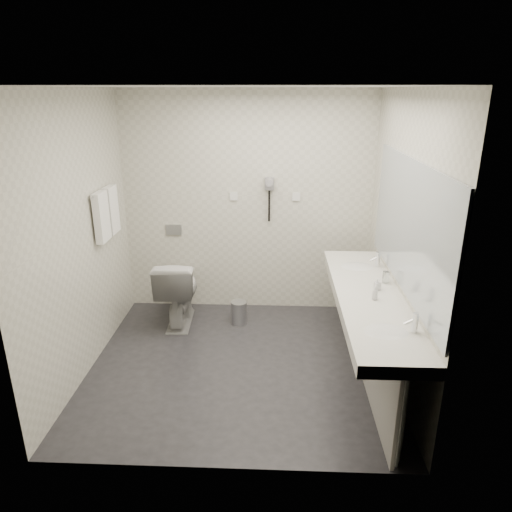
{
  "coord_description": "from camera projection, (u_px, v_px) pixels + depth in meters",
  "views": [
    {
      "loc": [
        0.32,
        -3.83,
        2.48
      ],
      "look_at": [
        0.15,
        0.15,
        1.05
      ],
      "focal_mm": 32.68,
      "sensor_mm": 36.0,
      "label": 1
    }
  ],
  "objects": [
    {
      "name": "switch_plate_a",
      "position": [
        234.0,
        196.0,
        5.22
      ],
      "size": [
        0.09,
        0.02,
        0.09
      ],
      "primitive_type": "cube",
      "color": "silver",
      "rests_on": "wall_back"
    },
    {
      "name": "dryer_cradle",
      "position": [
        269.0,
        184.0,
        5.13
      ],
      "size": [
        0.1,
        0.04,
        0.14
      ],
      "primitive_type": "cube",
      "color": "gray",
      "rests_on": "wall_back"
    },
    {
      "name": "dryer_cord",
      "position": [
        269.0,
        206.0,
        5.2
      ],
      "size": [
        0.02,
        0.02,
        0.35
      ],
      "primitive_type": "cylinder",
      "color": "black",
      "rests_on": "dryer_cradle"
    },
    {
      "name": "faucet_far",
      "position": [
        378.0,
        259.0,
        4.51
      ],
      "size": [
        0.04,
        0.04,
        0.15
      ],
      "primitive_type": "cylinder",
      "color": "silver",
      "rests_on": "vanity_counter"
    },
    {
      "name": "vanity_panel",
      "position": [
        368.0,
        343.0,
        4.09
      ],
      "size": [
        0.03,
        2.15,
        0.75
      ],
      "primitive_type": "cube",
      "color": "gray",
      "rests_on": "floor"
    },
    {
      "name": "faucet_near",
      "position": [
        415.0,
        323.0,
        3.29
      ],
      "size": [
        0.04,
        0.04,
        0.15
      ],
      "primitive_type": "cylinder",
      "color": "silver",
      "rests_on": "vanity_counter"
    },
    {
      "name": "ceiling",
      "position": [
        236.0,
        87.0,
        3.61
      ],
      "size": [
        2.8,
        2.8,
        0.0
      ],
      "primitive_type": "plane",
      "rotation": [
        3.14,
        0.0,
        0.0
      ],
      "color": "silver",
      "rests_on": "wall_back"
    },
    {
      "name": "soap_bottle_a",
      "position": [
        377.0,
        284.0,
        4.0
      ],
      "size": [
        0.06,
        0.06,
        0.1
      ],
      "primitive_type": "imported",
      "rotation": [
        0.0,
        0.0,
        0.46
      ],
      "color": "white",
      "rests_on": "vanity_counter"
    },
    {
      "name": "toilet",
      "position": [
        178.0,
        291.0,
        5.14
      ],
      "size": [
        0.46,
        0.78,
        0.77
      ],
      "primitive_type": "imported",
      "rotation": [
        0.0,
        0.0,
        3.19
      ],
      "color": "silver",
      "rests_on": "floor"
    },
    {
      "name": "wall_front",
      "position": [
        221.0,
        305.0,
        2.81
      ],
      "size": [
        2.8,
        0.0,
        2.8
      ],
      "primitive_type": "plane",
      "rotation": [
        -1.57,
        0.0,
        0.0
      ],
      "color": "beige",
      "rests_on": "floor"
    },
    {
      "name": "basin_near",
      "position": [
        386.0,
        333.0,
        3.33
      ],
      "size": [
        0.4,
        0.31,
        0.05
      ],
      "primitive_type": "ellipsoid",
      "color": "silver",
      "rests_on": "vanity_counter"
    },
    {
      "name": "floor",
      "position": [
        240.0,
        364.0,
        4.45
      ],
      "size": [
        2.8,
        2.8,
        0.0
      ],
      "primitive_type": "plane",
      "color": "#242328",
      "rests_on": "ground"
    },
    {
      "name": "pedal_bin",
      "position": [
        239.0,
        313.0,
        5.2
      ],
      "size": [
        0.21,
        0.21,
        0.25
      ],
      "primitive_type": "cylinder",
      "rotation": [
        0.0,
        0.0,
        0.24
      ],
      "color": "#B2B5BA",
      "rests_on": "floor"
    },
    {
      "name": "mirror",
      "position": [
        408.0,
        226.0,
        3.72
      ],
      "size": [
        0.02,
        2.2,
        1.05
      ],
      "primitive_type": "cube",
      "color": "#B2BCC6",
      "rests_on": "wall_right"
    },
    {
      "name": "towel_near",
      "position": [
        102.0,
        217.0,
        4.45
      ],
      "size": [
        0.07,
        0.24,
        0.48
      ],
      "primitive_type": "cube",
      "color": "white",
      "rests_on": "towel_rail"
    },
    {
      "name": "bin_lid",
      "position": [
        239.0,
        302.0,
        5.16
      ],
      "size": [
        0.18,
        0.18,
        0.02
      ],
      "primitive_type": "cylinder",
      "color": "#B2B5BA",
      "rests_on": "pedal_bin"
    },
    {
      "name": "towel_rail",
      "position": [
        103.0,
        191.0,
        4.5
      ],
      "size": [
        0.02,
        0.62,
        0.02
      ],
      "primitive_type": "cylinder",
      "rotation": [
        1.57,
        0.0,
        0.0
      ],
      "color": "silver",
      "rests_on": "wall_left"
    },
    {
      "name": "glass_left",
      "position": [
        386.0,
        277.0,
        4.14
      ],
      "size": [
        0.08,
        0.08,
        0.11
      ],
      "primitive_type": "cylinder",
      "rotation": [
        0.0,
        0.0,
        -0.39
      ],
      "color": "silver",
      "rests_on": "vanity_counter"
    },
    {
      "name": "towel_far",
      "position": [
        111.0,
        210.0,
        4.71
      ],
      "size": [
        0.07,
        0.24,
        0.48
      ],
      "primitive_type": "cube",
      "color": "white",
      "rests_on": "towel_rail"
    },
    {
      "name": "wall_left",
      "position": [
        79.0,
        238.0,
        4.09
      ],
      "size": [
        0.0,
        2.6,
        2.6
      ],
      "primitive_type": "plane",
      "rotation": [
        1.57,
        0.0,
        1.57
      ],
      "color": "beige",
      "rests_on": "floor"
    },
    {
      "name": "soap_bottle_c",
      "position": [
        375.0,
        293.0,
        3.81
      ],
      "size": [
        0.06,
        0.06,
        0.12
      ],
      "primitive_type": "imported",
      "rotation": [
        0.0,
        0.0,
        -0.42
      ],
      "color": "white",
      "rests_on": "vanity_counter"
    },
    {
      "name": "basin_far",
      "position": [
        357.0,
        268.0,
        4.55
      ],
      "size": [
        0.4,
        0.31,
        0.05
      ],
      "primitive_type": "ellipsoid",
      "color": "silver",
      "rests_on": "vanity_counter"
    },
    {
      "name": "flush_plate",
      "position": [
        174.0,
        230.0,
        5.38
      ],
      "size": [
        0.18,
        0.02,
        0.12
      ],
      "primitive_type": "cube",
      "color": "#B2B5BA",
      "rests_on": "wall_back"
    },
    {
      "name": "vanity_counter",
      "position": [
        369.0,
        299.0,
        3.95
      ],
      "size": [
        0.55,
        2.2,
        0.1
      ],
      "primitive_type": "cube",
      "color": "silver",
      "rests_on": "floor"
    },
    {
      "name": "wall_back",
      "position": [
        247.0,
        205.0,
        5.25
      ],
      "size": [
        2.8,
        0.0,
        2.8
      ],
      "primitive_type": "plane",
      "rotation": [
        1.57,
        0.0,
        0.0
      ],
      "color": "beige",
      "rests_on": "floor"
    },
    {
      "name": "wall_right",
      "position": [
        401.0,
        242.0,
        3.97
      ],
      "size": [
        0.0,
        2.6,
        2.6
      ],
      "primitive_type": "plane",
      "rotation": [
        1.57,
        0.0,
        -1.57
      ],
      "color": "beige",
      "rests_on": "floor"
    },
    {
      "name": "vanity_post_near",
      "position": [
        401.0,
        423.0,
        3.11
      ],
      "size": [
        0.06,
        0.06,
        0.75
      ],
      "primitive_type": "cylinder",
      "color": "silver",
      "rests_on": "floor"
    },
    {
      "name": "switch_plate_b",
      "position": [
        296.0,
        197.0,
        5.19
      ],
      "size": [
        0.09,
        0.02,
        0.09
      ],
      "primitive_type": "cube",
      "color": "silver",
      "rests_on": "wall_back"
    },
    {
      "name": "dryer_barrel",
      "position": [
        269.0,
        182.0,
        5.06
      ],
      "size": [
        0.08,
        0.14,
        0.08
      ],
      "primitive_type": "cylinder",
      "rotation": [
        1.57,
        0.0,
        0.0
      ],
      "color": "gray",
      "rests_on": "dryer_cradle"
    },
    {
      "name": "vanity_post_far",
      "position": [
        353.0,
        294.0,
        5.07
      ],
      "size": [
        0.06,
        0.06,
        0.75
      ],
      "primitive_type": "cylinder",
      "color": "silver",
      "rests_on": "floor"
    }
  ]
}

